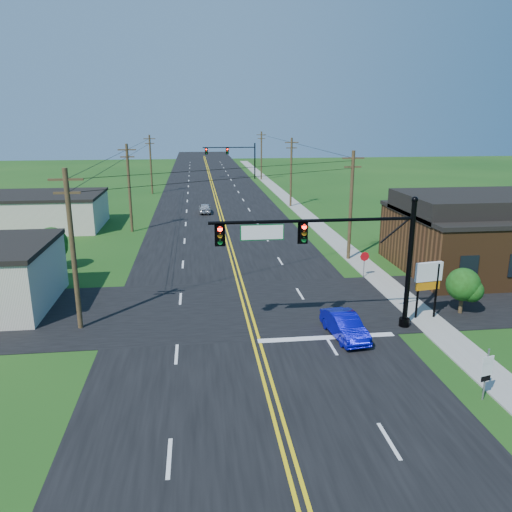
{
  "coord_description": "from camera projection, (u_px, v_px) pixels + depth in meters",
  "views": [
    {
      "loc": [
        -2.78,
        -17.15,
        11.53
      ],
      "look_at": [
        0.52,
        10.0,
        3.91
      ],
      "focal_mm": 35.0,
      "sensor_mm": 36.0,
      "label": 1
    }
  ],
  "objects": [
    {
      "name": "utility_pole_right_b",
      "position": [
        291.0,
        171.0,
        65.59
      ],
      "size": [
        1.8,
        0.28,
        9.0
      ],
      "color": "#382B19",
      "rests_on": "ground"
    },
    {
      "name": "sidewalk",
      "position": [
        309.0,
        218.0,
        59.28
      ],
      "size": [
        2.0,
        160.0,
        0.08
      ],
      "primitive_type": "cube",
      "color": "gray",
      "rests_on": "ground"
    },
    {
      "name": "stop_sign",
      "position": [
        364.0,
        259.0,
        36.76
      ],
      "size": [
        0.71,
        0.1,
        2.01
      ],
      "rotation": [
        0.0,
        0.0,
        0.06
      ],
      "color": "slate",
      "rests_on": "ground"
    },
    {
      "name": "shrub_corner",
      "position": [
        463.0,
        285.0,
        29.91
      ],
      "size": [
        2.0,
        2.0,
        2.86
      ],
      "color": "#382B19",
      "rests_on": "ground"
    },
    {
      "name": "pylon_sign",
      "position": [
        428.0,
        278.0,
        28.96
      ],
      "size": [
        1.7,
        0.51,
        3.47
      ],
      "rotation": [
        0.0,
        0.0,
        0.16
      ],
      "color": "black",
      "rests_on": "ground"
    },
    {
      "name": "distant_car",
      "position": [
        205.0,
        208.0,
        61.98
      ],
      "size": [
        1.45,
        3.6,
        1.23
      ],
      "primitive_type": "imported",
      "rotation": [
        0.0,
        0.0,
        3.14
      ],
      "color": "silver",
      "rests_on": "ground"
    },
    {
      "name": "utility_pole_left_b",
      "position": [
        129.0,
        186.0,
        50.91
      ],
      "size": [
        1.8,
        0.28,
        9.0
      ],
      "color": "#382B19",
      "rests_on": "ground"
    },
    {
      "name": "brick_building",
      "position": [
        492.0,
        240.0,
        38.72
      ],
      "size": [
        14.2,
        11.2,
        4.7
      ],
      "color": "#4F2F16",
      "rests_on": "ground"
    },
    {
      "name": "route_sign",
      "position": [
        487.0,
        371.0,
        20.72
      ],
      "size": [
        0.58,
        0.18,
        2.35
      ],
      "rotation": [
        0.0,
        0.0,
        0.25
      ],
      "color": "slate",
      "rests_on": "ground"
    },
    {
      "name": "tree_right_back",
      "position": [
        402.0,
        218.0,
        45.84
      ],
      "size": [
        3.0,
        3.0,
        4.1
      ],
      "color": "#382B19",
      "rests_on": "ground"
    },
    {
      "name": "utility_pole_left_a",
      "position": [
        73.0,
        248.0,
        27.01
      ],
      "size": [
        1.8,
        0.28,
        9.0
      ],
      "color": "#382B19",
      "rests_on": "ground"
    },
    {
      "name": "signal_mast_far",
      "position": [
        232.0,
        155.0,
        95.62
      ],
      "size": [
        10.98,
        0.6,
        7.48
      ],
      "color": "black",
      "rests_on": "ground"
    },
    {
      "name": "blue_car",
      "position": [
        345.0,
        326.0,
        26.91
      ],
      "size": [
        1.86,
        4.13,
        1.31
      ],
      "primitive_type": "imported",
      "rotation": [
        0.0,
        0.0,
        0.12
      ],
      "color": "#07089E",
      "rests_on": "ground"
    },
    {
      "name": "ground",
      "position": [
        273.0,
        418.0,
        19.81
      ],
      "size": [
        260.0,
        260.0,
        0.0
      ],
      "primitive_type": "plane",
      "color": "#153E11",
      "rests_on": "ground"
    },
    {
      "name": "road_cross",
      "position": [
        244.0,
        307.0,
        31.28
      ],
      "size": [
        70.0,
        10.0,
        0.04
      ],
      "primitive_type": "cube",
      "color": "black",
      "rests_on": "ground"
    },
    {
      "name": "utility_pole_right_a",
      "position": [
        351.0,
        204.0,
        40.73
      ],
      "size": [
        1.8,
        0.28,
        9.0
      ],
      "color": "#382B19",
      "rests_on": "ground"
    },
    {
      "name": "road_main",
      "position": [
        217.0,
        205.0,
        67.62
      ],
      "size": [
        16.0,
        220.0,
        0.04
      ],
      "primitive_type": "cube",
      "color": "black",
      "rests_on": "ground"
    },
    {
      "name": "signal_mast_main",
      "position": [
        331.0,
        249.0,
        26.69
      ],
      "size": [
        11.3,
        0.6,
        7.48
      ],
      "color": "black",
      "rests_on": "ground"
    },
    {
      "name": "utility_pole_left_c",
      "position": [
        151.0,
        163.0,
        76.74
      ],
      "size": [
        1.8,
        0.28,
        9.0
      ],
      "color": "#382B19",
      "rests_on": "ground"
    },
    {
      "name": "utility_pole_right_c",
      "position": [
        261.0,
        155.0,
        94.28
      ],
      "size": [
        1.8,
        0.28,
        9.0
      ],
      "color": "#382B19",
      "rests_on": "ground"
    },
    {
      "name": "cream_bldg_far",
      "position": [
        44.0,
        211.0,
        53.45
      ],
      "size": [
        12.2,
        9.2,
        3.7
      ],
      "color": "beige",
      "rests_on": "ground"
    },
    {
      "name": "tree_left",
      "position": [
        52.0,
        243.0,
        38.65
      ],
      "size": [
        2.4,
        2.4,
        3.37
      ],
      "color": "#382B19",
      "rests_on": "ground"
    }
  ]
}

